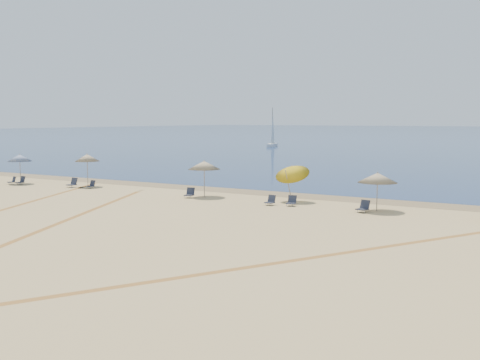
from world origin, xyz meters
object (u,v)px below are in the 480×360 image
object	(u,v)px
umbrella_2	(204,165)
sailboat_0	(273,135)
chair_3	(91,185)
chair_7	(363,207)
chair_4	(190,193)
chair_5	(271,201)
umbrella_4	(377,178)
chair_1	(21,181)
umbrella_3	(292,171)
chair_2	(73,183)
chair_6	(292,201)
umbrella_0	(20,158)
chair_0	(12,181)
umbrella_1	(87,158)

from	to	relation	value
umbrella_2	sailboat_0	world-z (taller)	sailboat_0
chair_3	chair_7	world-z (taller)	chair_7
chair_4	chair_5	xyz separation A→B (m)	(6.11, -0.23, -0.02)
umbrella_4	chair_1	size ratio (longest dim) A/B	3.11
umbrella_3	chair_2	size ratio (longest dim) A/B	3.76
umbrella_3	chair_2	bearing A→B (deg)	-175.58
umbrella_2	chair_6	size ratio (longest dim) A/B	3.64
chair_5	sailboat_0	xyz separation A→B (m)	(-32.28, 65.85, 1.97)
chair_6	chair_7	xyz separation A→B (m)	(4.46, -0.15, 0.03)
umbrella_0	chair_2	xyz separation A→B (m)	(5.38, 0.42, -1.77)
umbrella_0	sailboat_0	size ratio (longest dim) A/B	0.33
chair_3	chair_0	bearing A→B (deg)	-165.87
chair_0	chair_6	world-z (taller)	chair_6
chair_6	umbrella_0	bearing A→B (deg)	172.02
chair_0	chair_5	size ratio (longest dim) A/B	1.11
umbrella_1	chair_3	world-z (taller)	umbrella_1
umbrella_0	chair_6	world-z (taller)	umbrella_0
chair_3	sailboat_0	world-z (taller)	sailboat_0
umbrella_3	chair_3	distance (m)	16.17
umbrella_3	umbrella_2	bearing A→B (deg)	-172.37
umbrella_0	umbrella_2	xyz separation A→B (m)	(17.07, 0.98, 0.04)
chair_5	chair_6	size ratio (longest dim) A/B	0.94
umbrella_0	umbrella_4	world-z (taller)	umbrella_0
chair_0	chair_4	world-z (taller)	chair_4
umbrella_0	chair_1	distance (m)	1.91
umbrella_1	chair_3	size ratio (longest dim) A/B	4.17
chair_4	sailboat_0	world-z (taller)	sailboat_0
chair_0	chair_4	bearing A→B (deg)	19.85
chair_3	chair_4	bearing A→B (deg)	2.17
chair_1	chair_5	distance (m)	22.04
umbrella_0	umbrella_2	distance (m)	17.09
umbrella_0	umbrella_4	size ratio (longest dim) A/B	1.09
umbrella_4	chair_7	xyz separation A→B (m)	(-0.52, -0.82, -1.60)
umbrella_1	chair_2	xyz separation A→B (m)	(-0.73, -0.86, -1.92)
umbrella_2	umbrella_4	size ratio (longest dim) A/B	1.10
chair_3	chair_5	bearing A→B (deg)	2.64
umbrella_1	chair_6	size ratio (longest dim) A/B	3.80
umbrella_0	umbrella_1	distance (m)	6.24
umbrella_1	umbrella_3	bearing A→B (deg)	1.71
umbrella_3	chair_6	world-z (taller)	umbrella_3
umbrella_2	chair_4	xyz separation A→B (m)	(-0.60, -0.86, -1.84)
chair_0	chair_2	world-z (taller)	chair_2
umbrella_2	chair_3	distance (m)	10.18
umbrella_3	umbrella_0	bearing A→B (deg)	-175.57
umbrella_0	chair_3	distance (m)	7.33
umbrella_4	sailboat_0	distance (m)	75.40
chair_2	sailboat_0	xyz separation A→B (m)	(-15.09, 65.32, 1.92)
sailboat_0	chair_6	bearing A→B (deg)	-79.10
umbrella_1	umbrella_3	distance (m)	17.00
umbrella_2	chair_1	xyz separation A→B (m)	(-16.53, -1.37, -1.83)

